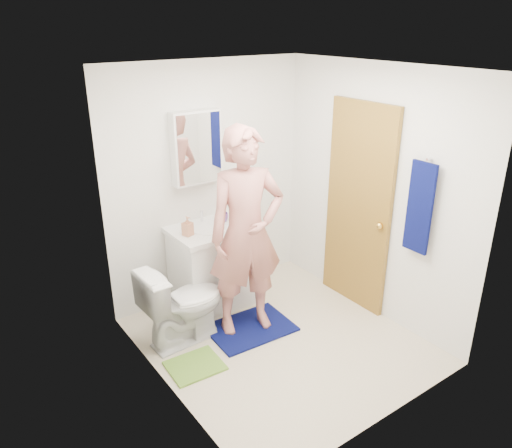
{
  "coord_description": "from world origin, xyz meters",
  "views": [
    {
      "loc": [
        -2.4,
        -2.97,
        2.74
      ],
      "look_at": [
        -0.09,
        0.25,
        1.1
      ],
      "focal_mm": 35.0,
      "sensor_mm": 36.0,
      "label": 1
    }
  ],
  "objects_px": {
    "medicine_cabinet": "(196,147)",
    "toilet": "(183,303)",
    "toothbrush_cup": "(223,217)",
    "man": "(246,233)",
    "vanity_cabinet": "(213,269)",
    "towel": "(420,208)",
    "soap_dispenser": "(188,226)"
  },
  "relations": [
    {
      "from": "medicine_cabinet",
      "to": "toothbrush_cup",
      "type": "relative_size",
      "value": 6.02
    },
    {
      "from": "toilet",
      "to": "soap_dispenser",
      "type": "bearing_deg",
      "value": -39.55
    },
    {
      "from": "vanity_cabinet",
      "to": "medicine_cabinet",
      "type": "xyz_separation_m",
      "value": [
        0.0,
        0.22,
        1.2
      ]
    },
    {
      "from": "medicine_cabinet",
      "to": "toilet",
      "type": "relative_size",
      "value": 0.91
    },
    {
      "from": "towel",
      "to": "man",
      "type": "height_order",
      "value": "man"
    },
    {
      "from": "soap_dispenser",
      "to": "man",
      "type": "relative_size",
      "value": 0.1
    },
    {
      "from": "toothbrush_cup",
      "to": "man",
      "type": "xyz_separation_m",
      "value": [
        -0.14,
        -0.62,
        0.08
      ]
    },
    {
      "from": "vanity_cabinet",
      "to": "man",
      "type": "distance_m",
      "value": 0.8
    },
    {
      "from": "toothbrush_cup",
      "to": "soap_dispenser",
      "type": "bearing_deg",
      "value": -167.27
    },
    {
      "from": "medicine_cabinet",
      "to": "man",
      "type": "bearing_deg",
      "value": -87.38
    },
    {
      "from": "soap_dispenser",
      "to": "man",
      "type": "height_order",
      "value": "man"
    },
    {
      "from": "towel",
      "to": "toilet",
      "type": "bearing_deg",
      "value": 147.54
    },
    {
      "from": "toothbrush_cup",
      "to": "man",
      "type": "distance_m",
      "value": 0.64
    },
    {
      "from": "vanity_cabinet",
      "to": "toilet",
      "type": "relative_size",
      "value": 1.04
    },
    {
      "from": "soap_dispenser",
      "to": "toothbrush_cup",
      "type": "xyz_separation_m",
      "value": [
        0.45,
        0.1,
        -0.05
      ]
    },
    {
      "from": "toothbrush_cup",
      "to": "man",
      "type": "height_order",
      "value": "man"
    },
    {
      "from": "soap_dispenser",
      "to": "medicine_cabinet",
      "type": "bearing_deg",
      "value": 43.35
    },
    {
      "from": "medicine_cabinet",
      "to": "towel",
      "type": "height_order",
      "value": "medicine_cabinet"
    },
    {
      "from": "vanity_cabinet",
      "to": "toothbrush_cup",
      "type": "relative_size",
      "value": 6.88
    },
    {
      "from": "medicine_cabinet",
      "to": "man",
      "type": "xyz_separation_m",
      "value": [
        0.04,
        -0.78,
        -0.62
      ]
    },
    {
      "from": "toothbrush_cup",
      "to": "medicine_cabinet",
      "type": "bearing_deg",
      "value": 138.44
    },
    {
      "from": "vanity_cabinet",
      "to": "toothbrush_cup",
      "type": "height_order",
      "value": "toothbrush_cup"
    },
    {
      "from": "medicine_cabinet",
      "to": "toothbrush_cup",
      "type": "height_order",
      "value": "medicine_cabinet"
    },
    {
      "from": "vanity_cabinet",
      "to": "toothbrush_cup",
      "type": "distance_m",
      "value": 0.53
    },
    {
      "from": "toilet",
      "to": "toothbrush_cup",
      "type": "relative_size",
      "value": 6.61
    },
    {
      "from": "toilet",
      "to": "man",
      "type": "bearing_deg",
      "value": -108.26
    },
    {
      "from": "toilet",
      "to": "toothbrush_cup",
      "type": "bearing_deg",
      "value": -59.87
    },
    {
      "from": "medicine_cabinet",
      "to": "toilet",
      "type": "distance_m",
      "value": 1.47
    },
    {
      "from": "medicine_cabinet",
      "to": "man",
      "type": "height_order",
      "value": "medicine_cabinet"
    },
    {
      "from": "towel",
      "to": "toothbrush_cup",
      "type": "relative_size",
      "value": 6.88
    },
    {
      "from": "towel",
      "to": "toothbrush_cup",
      "type": "height_order",
      "value": "towel"
    },
    {
      "from": "medicine_cabinet",
      "to": "toothbrush_cup",
      "type": "distance_m",
      "value": 0.74
    }
  ]
}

